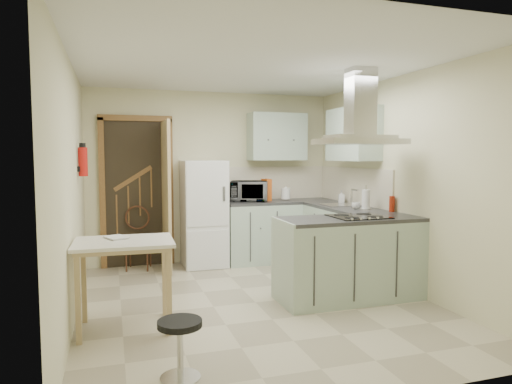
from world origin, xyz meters
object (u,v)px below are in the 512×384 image
object	(u,v)px
peninsula	(350,258)
extractor_hood	(360,142)
stool	(180,349)
drop_leaf_table	(125,285)
bentwood_chair	(138,241)
microwave	(249,191)
fridge	(204,213)

from	to	relation	value
peninsula	extractor_hood	size ratio (longest dim) A/B	1.72
peninsula	stool	distance (m)	2.40
peninsula	drop_leaf_table	distance (m)	2.38
stool	bentwood_chair	bearing A→B (deg)	91.70
drop_leaf_table	microwave	world-z (taller)	microwave
extractor_hood	stool	world-z (taller)	extractor_hood
extractor_hood	drop_leaf_table	size ratio (longest dim) A/B	1.04
extractor_hood	bentwood_chair	xyz separation A→B (m)	(-2.23, 2.04, -1.32)
stool	fridge	bearing A→B (deg)	75.92
bentwood_chair	stool	xyz separation A→B (m)	(0.10, -3.29, -0.18)
extractor_hood	microwave	size ratio (longest dim) A/B	1.68
microwave	bentwood_chair	bearing A→B (deg)	-158.81
stool	microwave	xyz separation A→B (m)	(1.51, 3.29, 0.84)
stool	peninsula	bearing A→B (deg)	31.49
extractor_hood	stool	xyz separation A→B (m)	(-2.13, -1.25, -1.51)
drop_leaf_table	microwave	bearing A→B (deg)	52.11
peninsula	microwave	size ratio (longest dim) A/B	2.89
bentwood_chair	stool	world-z (taller)	bentwood_chair
peninsula	extractor_hood	distance (m)	1.27
microwave	stool	bearing A→B (deg)	-93.48
fridge	peninsula	distance (m)	2.35
fridge	drop_leaf_table	distance (m)	2.45
stool	extractor_hood	bearing A→B (deg)	30.28
peninsula	drop_leaf_table	bearing A→B (deg)	-176.14
peninsula	bentwood_chair	distance (m)	2.95
bentwood_chair	fridge	bearing A→B (deg)	9.04
fridge	microwave	distance (m)	0.76
peninsula	drop_leaf_table	xyz separation A→B (m)	(-2.37, -0.16, -0.05)
peninsula	bentwood_chair	bearing A→B (deg)	136.27
fridge	extractor_hood	xyz separation A→B (m)	(1.32, -1.98, 0.97)
stool	microwave	size ratio (longest dim) A/B	0.79
bentwood_chair	microwave	bearing A→B (deg)	12.85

